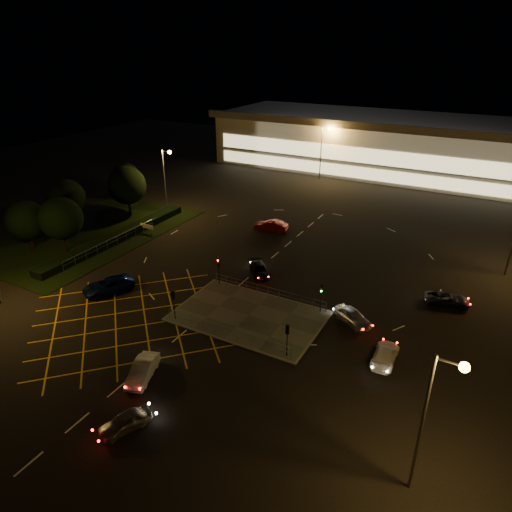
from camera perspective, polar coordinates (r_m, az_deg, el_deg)
The scene contains 25 objects.
ground at distance 47.96m, azimuth -1.84°, elevation -5.77°, with size 180.00×180.00×0.00m, color black.
pedestrian_island at distance 45.62m, azimuth -0.92°, elevation -7.47°, with size 14.00×9.00×0.12m, color #4C4944.
grass_verge at distance 68.64m, azimuth -19.86°, elevation 2.68°, with size 18.00×30.00×0.08m, color black.
hedge at distance 65.00m, azimuth -16.92°, elevation 2.29°, with size 2.00×26.00×1.00m, color black.
supermarket at distance 101.40m, azimuth 16.47°, elevation 13.32°, with size 72.00×26.50×10.50m.
streetlight_se at distance 28.09m, azimuth 21.37°, elevation -17.30°, with size 1.78×0.56×10.03m.
streetlight_nw at distance 71.78m, azimuth -11.17°, elevation 10.21°, with size 1.78×0.56×10.03m.
streetlight_far_left at distance 90.58m, azimuth 8.43°, elevation 13.52°, with size 1.78×0.56×10.03m.
signal_sw at distance 44.54m, azimuth -10.27°, elevation -5.31°, with size 0.28×0.30×3.15m.
signal_se at distance 39.13m, azimuth 3.94°, elevation -9.68°, with size 0.28×0.30×3.15m.
signal_nw at distance 50.17m, azimuth -4.69°, elevation -1.27°, with size 0.28×0.30×3.15m.
signal_ne at distance 45.43m, azimuth 8.19°, elevation -4.50°, with size 0.28×0.30×3.15m.
tree_a at distance 64.18m, azimuth -26.80°, elevation 3.99°, with size 5.04×5.04×6.86m.
tree_b at distance 70.08m, azimuth -22.66°, elevation 6.70°, with size 5.40×5.40×7.35m.
tree_c at distance 72.23m, azimuth -15.83°, elevation 8.49°, with size 5.76×5.76×7.84m.
tree_d at distance 80.66m, azimuth -15.99°, elevation 9.50°, with size 4.68×4.68×6.37m.
tree_e at distance 62.07m, azimuth -23.21°, elevation 4.33°, with size 5.40×5.40×7.35m.
car_near_silver at distance 35.17m, azimuth -16.05°, elevation -19.30°, with size 1.50×3.73×1.27m, color #B4B6BC.
car_queue_white at distance 39.02m, azimuth -14.00°, elevation -13.68°, with size 1.49×4.28×1.41m, color #BDBDBD.
car_left_blue at distance 52.01m, azimuth -17.96°, elevation -3.51°, with size 2.51×5.45×1.52m, color #0D1D4F.
car_far_dkgrey at distance 53.07m, azimuth 0.43°, elevation -1.71°, with size 1.75×4.31×1.25m, color black.
car_right_silver at distance 45.23m, azimuth 11.99°, elevation -7.41°, with size 1.72×4.26×1.45m, color silver.
car_circ_red at distance 65.25m, azimuth 1.93°, elevation 3.79°, with size 1.67×4.80×1.58m, color maroon.
car_east_grey at distance 51.15m, azimuth 22.80°, elevation -5.02°, with size 2.06×4.47×1.24m, color black.
car_approach_white at distance 41.07m, azimuth 15.84°, elevation -11.77°, with size 1.84×4.52×1.31m, color silver.
Camera 1 is at (20.88, -35.33, 24.83)m, focal length 32.00 mm.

